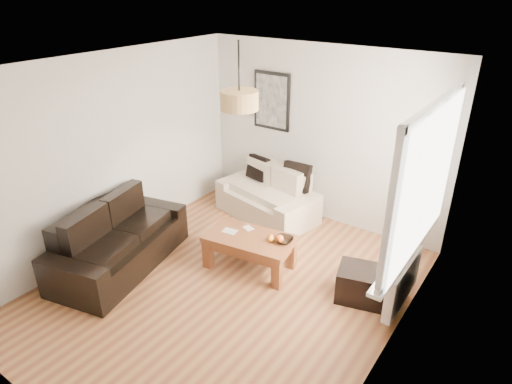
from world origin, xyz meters
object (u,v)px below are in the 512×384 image
Objects in this scene: coffee_table at (250,252)px; sofa_leather at (118,238)px; loveseat_cream at (267,194)px; ottoman at (368,285)px.

sofa_leather is at bearing -146.64° from coffee_table.
loveseat_cream is 2.31m from ottoman.
loveseat_cream reaches higher than coffee_table.
sofa_leather is 2.72× the size of ottoman.
ottoman is at bearing 9.89° from coffee_table.
sofa_leather is at bearing -98.68° from loveseat_cream.
coffee_table is at bearing -69.70° from sofa_leather.
ottoman is (2.88, 1.18, -0.21)m from sofa_leather.
sofa_leather is at bearing -157.76° from ottoman.
loveseat_cream is at bearing 114.78° from coffee_table.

